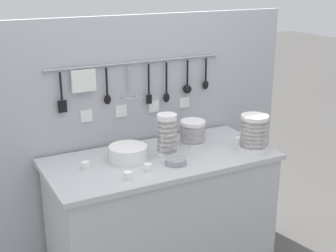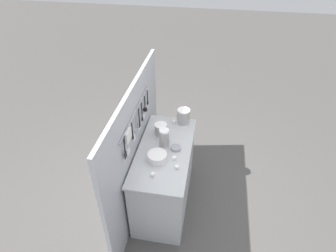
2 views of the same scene
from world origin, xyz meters
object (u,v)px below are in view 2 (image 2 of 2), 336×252
at_px(bowl_stack_tall_left, 161,129).
at_px(cup_beside_plates, 174,158).
at_px(cup_back_right, 174,122).
at_px(bowl_stack_wide_centre, 164,139).
at_px(plate_stack, 157,157).
at_px(cup_back_left, 153,175).
at_px(steel_mixing_bowl, 176,148).
at_px(cup_front_left, 177,167).
at_px(bowl_stack_nested_right, 183,117).

relative_size(bowl_stack_tall_left, cup_beside_plates, 3.37).
bearing_deg(cup_back_right, bowl_stack_wide_centre, 175.69).
xyz_separation_m(bowl_stack_tall_left, bowl_stack_wide_centre, (-0.22, -0.08, 0.05)).
distance_m(plate_stack, cup_back_left, 0.25).
relative_size(steel_mixing_bowl, cup_back_right, 2.65).
height_order(bowl_stack_wide_centre, cup_front_left, bowl_stack_wide_centre).
height_order(bowl_stack_tall_left, plate_stack, bowl_stack_tall_left).
bearing_deg(cup_beside_plates, cup_back_right, 9.42).
relative_size(bowl_stack_tall_left, cup_back_right, 3.37).
bearing_deg(bowl_stack_wide_centre, steel_mixing_bowl, -97.11).
bearing_deg(steel_mixing_bowl, cup_front_left, -169.10).
distance_m(bowl_stack_tall_left, cup_front_left, 0.62).
height_order(steel_mixing_bowl, cup_back_right, cup_back_right).
bearing_deg(cup_front_left, cup_back_left, 123.37).
relative_size(bowl_stack_nested_right, cup_back_left, 4.70).
xyz_separation_m(cup_back_left, cup_front_left, (0.15, -0.23, 0.00)).
bearing_deg(cup_back_right, bowl_stack_nested_right, -83.32).
bearing_deg(steel_mixing_bowl, bowl_stack_wide_centre, 82.89).
xyz_separation_m(bowl_stack_tall_left, cup_back_right, (0.26, -0.12, -0.06)).
height_order(bowl_stack_nested_right, cup_back_left, bowl_stack_nested_right).
height_order(cup_back_left, cup_beside_plates, same).
height_order(steel_mixing_bowl, cup_back_left, cup_back_left).
distance_m(bowl_stack_wide_centre, steel_mixing_bowl, 0.17).
height_order(cup_back_right, cup_beside_plates, same).
height_order(bowl_stack_nested_right, cup_front_left, bowl_stack_nested_right).
bearing_deg(bowl_stack_nested_right, steel_mixing_bowl, 177.85).
distance_m(plate_stack, cup_back_right, 0.71).
xyz_separation_m(bowl_stack_wide_centre, plate_stack, (-0.23, 0.04, -0.08)).
xyz_separation_m(cup_front_left, cup_beside_plates, (0.13, 0.05, 0.00)).
relative_size(cup_front_left, cup_beside_plates, 1.00).
xyz_separation_m(bowl_stack_nested_right, cup_beside_plates, (-0.69, 0.01, -0.09)).
bearing_deg(plate_stack, bowl_stack_nested_right, -14.94).
height_order(bowl_stack_wide_centre, plate_stack, bowl_stack_wide_centre).
relative_size(bowl_stack_nested_right, cup_front_left, 4.70).
xyz_separation_m(bowl_stack_nested_right, plate_stack, (-0.72, 0.19, -0.06)).
xyz_separation_m(cup_back_left, cup_beside_plates, (0.28, -0.18, 0.00)).
height_order(bowl_stack_nested_right, bowl_stack_wide_centre, bowl_stack_wide_centre).
xyz_separation_m(steel_mixing_bowl, cup_back_right, (0.50, 0.10, 0.00)).
xyz_separation_m(bowl_stack_wide_centre, cup_beside_plates, (-0.19, -0.15, -0.10)).
height_order(bowl_stack_nested_right, cup_beside_plates, bowl_stack_nested_right).
xyz_separation_m(bowl_stack_wide_centre, cup_back_right, (0.48, -0.04, -0.10)).
bearing_deg(plate_stack, cup_front_left, -113.25).
distance_m(bowl_stack_tall_left, plate_stack, 0.45).
height_order(steel_mixing_bowl, cup_front_left, cup_front_left).
distance_m(plate_stack, steel_mixing_bowl, 0.27).
bearing_deg(cup_back_left, cup_front_left, -56.63).
bearing_deg(plate_stack, bowl_stack_tall_left, 6.22).
xyz_separation_m(plate_stack, cup_beside_plates, (0.03, -0.18, -0.02)).
xyz_separation_m(steel_mixing_bowl, cup_back_left, (-0.46, 0.17, 0.00)).
distance_m(bowl_stack_tall_left, cup_back_left, 0.70).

